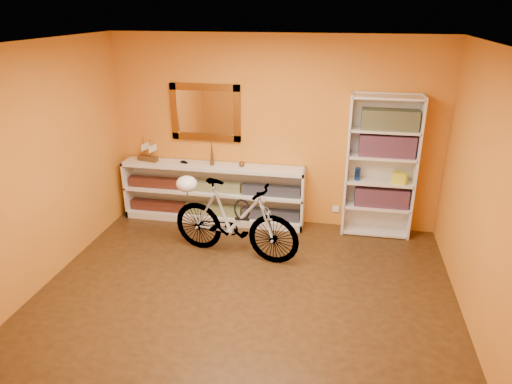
% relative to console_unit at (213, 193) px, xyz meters
% --- Properties ---
extents(floor, '(4.50, 4.00, 0.01)m').
position_rel_console_unit_xyz_m(floor, '(0.84, -1.81, -0.43)').
color(floor, '#321E0D').
rests_on(floor, ground).
extents(ceiling, '(4.50, 4.00, 0.01)m').
position_rel_console_unit_xyz_m(ceiling, '(0.84, -1.81, 2.18)').
color(ceiling, silver).
rests_on(ceiling, ground).
extents(back_wall, '(4.50, 0.01, 2.60)m').
position_rel_console_unit_xyz_m(back_wall, '(0.84, 0.19, 0.88)').
color(back_wall, orange).
rests_on(back_wall, ground).
extents(left_wall, '(0.01, 4.00, 2.60)m').
position_rel_console_unit_xyz_m(left_wall, '(-1.42, -1.81, 0.88)').
color(left_wall, orange).
rests_on(left_wall, ground).
extents(right_wall, '(0.01, 4.00, 2.60)m').
position_rel_console_unit_xyz_m(right_wall, '(3.09, -1.81, 0.88)').
color(right_wall, orange).
rests_on(right_wall, ground).
extents(gilt_mirror, '(0.98, 0.06, 0.78)m').
position_rel_console_unit_xyz_m(gilt_mirror, '(-0.11, 0.15, 1.12)').
color(gilt_mirror, brown).
rests_on(gilt_mirror, back_wall).
extents(wall_socket, '(0.09, 0.02, 0.09)m').
position_rel_console_unit_xyz_m(wall_socket, '(1.74, 0.17, -0.17)').
color(wall_socket, silver).
rests_on(wall_socket, back_wall).
extents(console_unit, '(2.60, 0.35, 0.85)m').
position_rel_console_unit_xyz_m(console_unit, '(0.00, 0.00, 0.00)').
color(console_unit, silver).
rests_on(console_unit, floor).
extents(cd_row_lower, '(2.50, 0.13, 0.14)m').
position_rel_console_unit_xyz_m(cd_row_lower, '(0.00, -0.02, -0.26)').
color(cd_row_lower, black).
rests_on(cd_row_lower, console_unit).
extents(cd_row_upper, '(2.50, 0.13, 0.14)m').
position_rel_console_unit_xyz_m(cd_row_upper, '(0.00, -0.02, 0.11)').
color(cd_row_upper, navy).
rests_on(cd_row_upper, console_unit).
extents(model_ship, '(0.31, 0.17, 0.35)m').
position_rel_console_unit_xyz_m(model_ship, '(-0.95, 0.00, 0.60)').
color(model_ship, '#442A13').
rests_on(model_ship, console_unit).
extents(toy_car, '(0.00, 0.00, 0.00)m').
position_rel_console_unit_xyz_m(toy_car, '(-0.41, 0.00, 0.43)').
color(toy_car, black).
rests_on(toy_car, console_unit).
extents(bronze_ornament, '(0.06, 0.06, 0.37)m').
position_rel_console_unit_xyz_m(bronze_ornament, '(0.00, 0.00, 0.61)').
color(bronze_ornament, brown).
rests_on(bronze_ornament, console_unit).
extents(decorative_orb, '(0.08, 0.08, 0.08)m').
position_rel_console_unit_xyz_m(decorative_orb, '(0.42, 0.00, 0.46)').
color(decorative_orb, brown).
rests_on(decorative_orb, console_unit).
extents(bookcase, '(0.90, 0.30, 1.90)m').
position_rel_console_unit_xyz_m(bookcase, '(2.28, 0.03, 0.52)').
color(bookcase, silver).
rests_on(bookcase, floor).
extents(book_row_a, '(0.70, 0.22, 0.26)m').
position_rel_console_unit_xyz_m(book_row_a, '(2.33, 0.03, 0.12)').
color(book_row_a, maroon).
rests_on(book_row_a, bookcase).
extents(book_row_b, '(0.70, 0.22, 0.28)m').
position_rel_console_unit_xyz_m(book_row_b, '(2.33, 0.03, 0.83)').
color(book_row_b, maroon).
rests_on(book_row_b, bookcase).
extents(book_row_c, '(0.70, 0.22, 0.25)m').
position_rel_console_unit_xyz_m(book_row_c, '(2.33, 0.03, 1.16)').
color(book_row_c, '#194F59').
rests_on(book_row_c, bookcase).
extents(travel_mug, '(0.07, 0.07, 0.17)m').
position_rel_console_unit_xyz_m(travel_mug, '(1.99, 0.01, 0.42)').
color(travel_mug, '#16399C').
rests_on(travel_mug, bookcase).
extents(red_tin, '(0.18, 0.18, 0.19)m').
position_rel_console_unit_xyz_m(red_tin, '(2.08, 0.06, 1.14)').
color(red_tin, maroon).
rests_on(red_tin, bookcase).
extents(yellow_bag, '(0.21, 0.18, 0.14)m').
position_rel_console_unit_xyz_m(yellow_bag, '(2.53, -0.01, 0.41)').
color(yellow_bag, gold).
rests_on(yellow_bag, bookcase).
extents(bicycle, '(0.73, 1.73, 0.99)m').
position_rel_console_unit_xyz_m(bicycle, '(0.54, -0.94, 0.07)').
color(bicycle, silver).
rests_on(bicycle, floor).
extents(helmet, '(0.27, 0.25, 0.20)m').
position_rel_console_unit_xyz_m(helmet, '(-0.09, -0.82, 0.44)').
color(helmet, white).
rests_on(helmet, bicycle).
extents(u_lock, '(0.20, 0.02, 0.20)m').
position_rel_console_unit_xyz_m(u_lock, '(0.64, -0.96, 0.22)').
color(u_lock, black).
rests_on(u_lock, bicycle).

